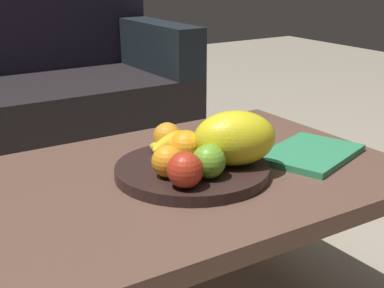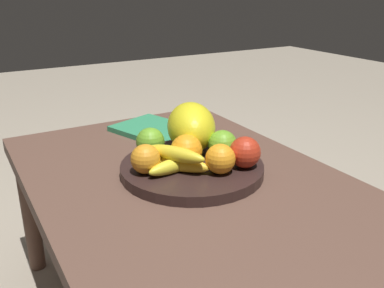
% 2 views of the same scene
% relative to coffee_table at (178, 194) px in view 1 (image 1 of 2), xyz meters
% --- Properties ---
extents(coffee_table, '(1.02, 0.69, 0.44)m').
position_rel_coffee_table_xyz_m(coffee_table, '(0.00, 0.00, 0.00)').
color(coffee_table, brown).
rests_on(coffee_table, ground_plane).
extents(fruit_bowl, '(0.35, 0.35, 0.03)m').
position_rel_coffee_table_xyz_m(fruit_bowl, '(0.02, -0.02, 0.06)').
color(fruit_bowl, '#2E1E1B').
rests_on(fruit_bowl, coffee_table).
extents(melon_large_front, '(0.22, 0.19, 0.12)m').
position_rel_coffee_table_xyz_m(melon_large_front, '(0.10, -0.07, 0.13)').
color(melon_large_front, yellow).
rests_on(melon_large_front, fruit_bowl).
extents(orange_front, '(0.08, 0.08, 0.08)m').
position_rel_coffee_table_xyz_m(orange_front, '(0.02, -0.01, 0.11)').
color(orange_front, orange).
rests_on(orange_front, fruit_bowl).
extents(orange_left, '(0.07, 0.07, 0.07)m').
position_rel_coffee_table_xyz_m(orange_left, '(0.03, 0.09, 0.11)').
color(orange_left, orange).
rests_on(orange_left, fruit_bowl).
extents(orange_right, '(0.07, 0.07, 0.07)m').
position_rel_coffee_table_xyz_m(orange_right, '(-0.06, -0.05, 0.11)').
color(orange_right, orange).
rests_on(orange_right, fruit_bowl).
extents(apple_front, '(0.07, 0.07, 0.07)m').
position_rel_coffee_table_xyz_m(apple_front, '(0.12, 0.04, 0.11)').
color(apple_front, '#68A92B').
rests_on(apple_front, fruit_bowl).
extents(apple_left, '(0.07, 0.07, 0.07)m').
position_rel_coffee_table_xyz_m(apple_left, '(0.01, -0.10, 0.11)').
color(apple_left, '#6AA92A').
rests_on(apple_left, fruit_bowl).
extents(apple_right, '(0.07, 0.07, 0.07)m').
position_rel_coffee_table_xyz_m(apple_right, '(-0.06, -0.12, 0.11)').
color(apple_right, red).
rests_on(apple_right, fruit_bowl).
extents(banana_bunch, '(0.15, 0.15, 0.06)m').
position_rel_coffee_table_xyz_m(banana_bunch, '(0.00, 0.03, 0.10)').
color(banana_bunch, yellow).
rests_on(banana_bunch, fruit_bowl).
extents(magazine, '(0.30, 0.25, 0.02)m').
position_rel_coffee_table_xyz_m(magazine, '(0.33, -0.08, 0.06)').
color(magazine, '#338D5E').
rests_on(magazine, coffee_table).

